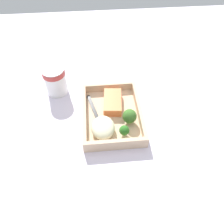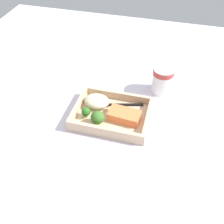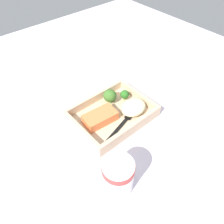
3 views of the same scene
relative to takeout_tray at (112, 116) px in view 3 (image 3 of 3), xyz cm
name	(u,v)px [view 3 (image 3 of 3)]	position (x,y,z in cm)	size (l,w,h in cm)	color
ground_plane	(112,120)	(0.00, 0.00, -1.60)	(160.00, 160.00, 2.00)	silver
takeout_tray	(112,116)	(0.00, 0.00, 0.00)	(25.44, 19.14, 1.20)	#CDAD8B
tray_rim	(112,112)	(0.00, 0.00, 2.08)	(25.44, 19.14, 2.97)	#CDAD8B
salmon_fillet	(100,117)	(-4.41, 0.63, 2.11)	(10.51, 5.86, 3.02)	#F27741
mashed_potatoes	(133,107)	(6.39, -3.34, 2.59)	(8.83, 7.22, 3.99)	beige
broccoli_floret_1	(110,96)	(3.52, 5.17, 3.51)	(4.50, 4.50, 5.28)	#7FA963
broccoli_floret_2	(125,95)	(8.27, 2.93, 2.82)	(3.06, 3.06, 3.86)	#89A166
fork	(121,125)	(-0.76, -5.35, 0.82)	(15.70, 5.62, 0.44)	black
paper_cup	(118,175)	(-14.39, -18.87, 5.11)	(7.79, 7.79, 10.21)	white
receipt_slip	(57,102)	(-9.92, 18.40, -0.48)	(9.58, 11.23, 0.24)	white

